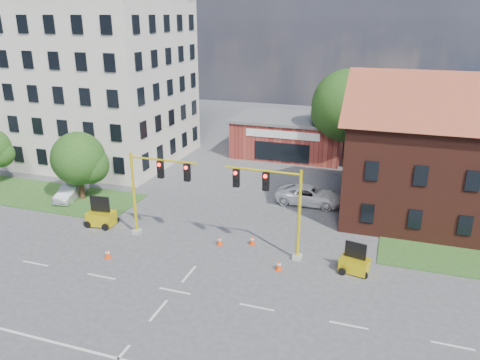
{
  "coord_description": "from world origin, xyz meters",
  "views": [
    {
      "loc": [
        11.12,
        -21.09,
        15.3
      ],
      "look_at": [
        0.66,
        10.0,
        3.59
      ],
      "focal_mm": 35.0,
      "sensor_mm": 36.0,
      "label": 1
    }
  ],
  "objects": [
    {
      "name": "ground",
      "position": [
        0.0,
        0.0,
        0.0
      ],
      "size": [
        120.0,
        120.0,
        0.0
      ],
      "primitive_type": "plane",
      "color": "#414143",
      "rests_on": "ground"
    },
    {
      "name": "grass_verge_nw",
      "position": [
        -20.0,
        10.0,
        0.04
      ],
      "size": [
        22.0,
        6.0,
        0.08
      ],
      "primitive_type": "cube",
      "color": "#23481B",
      "rests_on": "ground"
    },
    {
      "name": "lane_markings",
      "position": [
        0.0,
        -3.0,
        0.01
      ],
      "size": [
        60.0,
        36.0,
        0.01
      ],
      "primitive_type": null,
      "color": "silver",
      "rests_on": "ground"
    },
    {
      "name": "office_block",
      "position": [
        -20.0,
        21.9,
        10.31
      ],
      "size": [
        18.4,
        15.4,
        20.6
      ],
      "color": "beige",
      "rests_on": "ground"
    },
    {
      "name": "brick_shop",
      "position": [
        0.0,
        29.98,
        2.16
      ],
      "size": [
        12.4,
        8.4,
        4.3
      ],
      "color": "maroon",
      "rests_on": "ground"
    },
    {
      "name": "tree_large",
      "position": [
        6.88,
        27.08,
        6.21
      ],
      "size": [
        7.79,
        7.42,
        10.19
      ],
      "color": "#351E13",
      "rests_on": "ground"
    },
    {
      "name": "tree_nw_front",
      "position": [
        -13.77,
        10.58,
        3.53
      ],
      "size": [
        4.78,
        4.55,
        5.96
      ],
      "color": "#351E13",
      "rests_on": "ground"
    },
    {
      "name": "signal_mast_west",
      "position": [
        -4.36,
        6.0,
        3.92
      ],
      "size": [
        5.3,
        0.6,
        6.2
      ],
      "color": "gray",
      "rests_on": "ground"
    },
    {
      "name": "signal_mast_east",
      "position": [
        4.36,
        6.0,
        3.92
      ],
      "size": [
        5.3,
        0.6,
        6.2
      ],
      "color": "gray",
      "rests_on": "ground"
    },
    {
      "name": "trailer_west",
      "position": [
        -9.26,
        6.36,
        0.71
      ],
      "size": [
        2.1,
        1.49,
        2.27
      ],
      "rotation": [
        0.0,
        0.0,
        0.08
      ],
      "color": "yellow",
      "rests_on": "ground"
    },
    {
      "name": "trailer_east",
      "position": [
        9.7,
        5.52,
        0.61
      ],
      "size": [
        1.93,
        1.49,
        1.96
      ],
      "rotation": [
        0.0,
        0.0,
        -0.22
      ],
      "color": "yellow",
      "rests_on": "ground"
    },
    {
      "name": "cone_a",
      "position": [
        -5.93,
        2.13,
        0.34
      ],
      "size": [
        0.4,
        0.4,
        0.7
      ],
      "color": "red",
      "rests_on": "ground"
    },
    {
      "name": "cone_b",
      "position": [
        0.44,
        6.23,
        0.34
      ],
      "size": [
        0.4,
        0.4,
        0.7
      ],
      "color": "red",
      "rests_on": "ground"
    },
    {
      "name": "cone_c",
      "position": [
        5.18,
        4.23,
        0.34
      ],
      "size": [
        0.4,
        0.4,
        0.7
      ],
      "color": "red",
      "rests_on": "ground"
    },
    {
      "name": "cone_d",
      "position": [
        2.57,
        7.02,
        0.34
      ],
      "size": [
        0.4,
        0.4,
        0.7
      ],
      "color": "red",
      "rests_on": "ground"
    },
    {
      "name": "pickup_white",
      "position": [
        4.98,
        15.68,
        0.78
      ],
      "size": [
        5.63,
        2.61,
        1.56
      ],
      "primitive_type": "imported",
      "rotation": [
        0.0,
        0.0,
        1.57
      ],
      "color": "white",
      "rests_on": "ground"
    },
    {
      "name": "sedan_silver_front",
      "position": [
        -14.95,
        10.18,
        0.68
      ],
      "size": [
        2.2,
        4.31,
        1.36
      ],
      "primitive_type": "imported",
      "rotation": [
        0.0,
        0.0,
        0.19
      ],
      "color": "#B9BDC1",
      "rests_on": "ground"
    }
  ]
}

